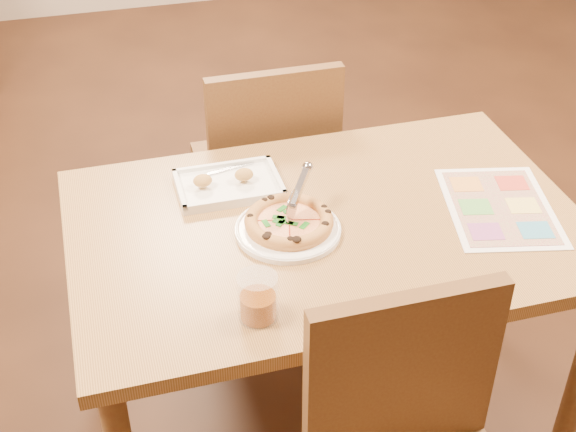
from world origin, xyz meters
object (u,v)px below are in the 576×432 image
object	(u,v)px
glass_tumbler	(258,300)
menu	(499,207)
chair_far	(268,154)
dining_table	(326,248)
pizza	(289,221)
plate	(288,230)
pizza_cutter	(297,193)
appetizer_tray	(228,185)

from	to	relation	value
glass_tumbler	menu	world-z (taller)	glass_tumbler
chair_far	menu	distance (m)	0.82
dining_table	pizza	size ratio (longest dim) A/B	5.82
plate	pizza	size ratio (longest dim) A/B	1.18
dining_table	plate	xyz separation A→B (m)	(-0.11, -0.02, 0.09)
dining_table	plate	size ratio (longest dim) A/B	4.92
pizza_cutter	appetizer_tray	world-z (taller)	pizza_cutter
chair_far	menu	size ratio (longest dim) A/B	1.25
appetizer_tray	pizza	bearing A→B (deg)	-64.17
pizza_cutter	dining_table	bearing A→B (deg)	-71.48
dining_table	glass_tumbler	size ratio (longest dim) A/B	11.73
pizza	glass_tumbler	size ratio (longest dim) A/B	2.02
plate	pizza_cutter	size ratio (longest dim) A/B	1.91
dining_table	pizza	xyz separation A→B (m)	(-0.10, -0.01, 0.11)
pizza_cutter	appetizer_tray	bearing A→B (deg)	71.18
dining_table	appetizer_tray	distance (m)	0.32
pizza_cutter	appetizer_tray	xyz separation A→B (m)	(-0.14, 0.19, -0.07)
plate	menu	distance (m)	0.56
chair_far	appetizer_tray	xyz separation A→B (m)	(-0.21, -0.39, 0.17)
pizza	glass_tumbler	distance (m)	0.33
dining_table	glass_tumbler	bearing A→B (deg)	-130.54
appetizer_tray	glass_tumbler	distance (m)	0.51
dining_table	chair_far	world-z (taller)	chair_far
dining_table	chair_far	bearing A→B (deg)	90.00
chair_far	appetizer_tray	world-z (taller)	chair_far
plate	menu	xyz separation A→B (m)	(0.56, -0.05, -0.00)
plate	pizza_cutter	bearing A→B (deg)	48.42
plate	appetizer_tray	world-z (taller)	appetizer_tray
dining_table	pizza_cutter	xyz separation A→B (m)	(-0.07, 0.02, 0.17)
chair_far	plate	size ratio (longest dim) A/B	1.78
dining_table	appetizer_tray	size ratio (longest dim) A/B	4.68
pizza	menu	xyz separation A→B (m)	(0.55, -0.06, -0.02)
chair_far	pizza	xyz separation A→B (m)	(-0.10, -0.61, 0.18)
dining_table	glass_tumbler	world-z (taller)	glass_tumbler
glass_tumbler	pizza	bearing A→B (deg)	62.39
plate	glass_tumbler	bearing A→B (deg)	-117.58
pizza	pizza_cutter	xyz separation A→B (m)	(0.03, 0.03, 0.06)
plate	pizza	xyz separation A→B (m)	(0.01, 0.01, 0.02)
appetizer_tray	menu	world-z (taller)	appetizer_tray
chair_far	glass_tumbler	xyz separation A→B (m)	(-0.25, -0.90, 0.20)
plate	pizza_cutter	xyz separation A→B (m)	(0.04, 0.04, 0.08)
pizza	pizza_cutter	size ratio (longest dim) A/B	1.62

